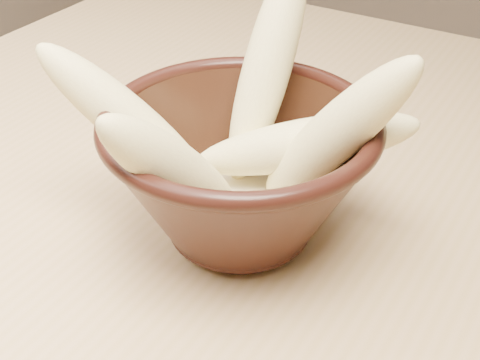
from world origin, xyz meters
name	(u,v)px	position (x,y,z in m)	size (l,w,h in m)	color
table	(403,271)	(0.00, 0.00, 0.67)	(1.20, 0.80, 0.75)	tan
bowl	(240,169)	(-0.11, -0.12, 0.82)	(0.21, 0.21, 0.11)	black
milk_puddle	(240,199)	(-0.11, -0.12, 0.79)	(0.12, 0.12, 0.02)	#F2E6C2
banana_upright	(268,66)	(-0.12, -0.05, 0.87)	(0.04, 0.04, 0.19)	#DDC883
banana_left	(127,120)	(-0.19, -0.15, 0.85)	(0.04, 0.04, 0.17)	#DDC883
banana_right	(337,133)	(-0.04, -0.10, 0.86)	(0.04, 0.04, 0.17)	#DDC883
banana_across	(304,144)	(-0.07, -0.09, 0.84)	(0.04, 0.04, 0.17)	#DDC883
banana_front	(173,170)	(-0.12, -0.18, 0.85)	(0.04, 0.04, 0.15)	#DDC883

